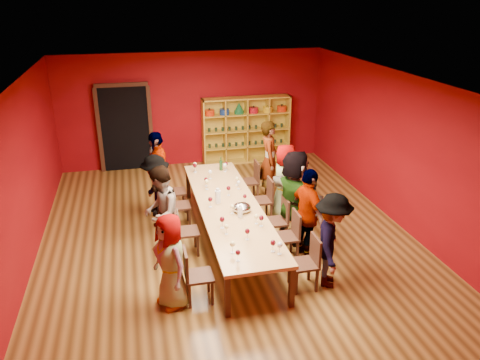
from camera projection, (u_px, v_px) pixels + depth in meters
name	position (u px, v px, depth m)	size (l,w,h in m)	color
room_shell	(229.00, 167.00, 8.37)	(7.10, 9.10, 3.04)	#533616
tasting_table	(229.00, 208.00, 8.67)	(1.10, 4.50, 0.75)	#AD8048
doorway	(125.00, 128.00, 12.12)	(1.40, 0.17, 2.30)	black
shelving_unit	(246.00, 127.00, 12.75)	(2.40, 0.40, 1.80)	gold
chair_person_left_0	(193.00, 273.00, 7.03)	(0.42, 0.42, 0.89)	black
person_left_0	(171.00, 261.00, 6.87)	(0.73, 0.40, 1.50)	#5F82C4
chair_person_left_2	(182.00, 229.00, 8.33)	(0.42, 0.42, 0.89)	black
person_left_2	(161.00, 213.00, 8.12)	(0.83, 0.45, 1.70)	#4C4B50
chair_person_left_3	(175.00, 203.00, 9.33)	(0.42, 0.42, 0.89)	black
person_left_3	(156.00, 192.00, 9.15)	(0.99, 0.41, 1.53)	#5977B7
chair_person_left_4	(172.00, 189.00, 9.98)	(0.42, 0.42, 0.89)	black
person_left_4	(158.00, 173.00, 9.77)	(1.05, 0.48, 1.79)	tan
chair_person_right_0	(308.00, 260.00, 7.37)	(0.42, 0.42, 0.89)	black
person_right_0	(332.00, 241.00, 7.34)	(1.02, 0.42, 1.58)	#D08C94
chair_person_right_1	(290.00, 233.00, 8.18)	(0.42, 0.42, 0.89)	black
person_right_1	(308.00, 214.00, 8.12)	(0.97, 0.44, 1.66)	#5780B4
chair_person_right_2	(279.00, 218.00, 8.72)	(0.42, 0.42, 0.89)	black
person_right_2	(294.00, 197.00, 8.63)	(1.67, 0.48, 1.80)	#15183A
chair_person_right_3	(265.00, 197.00, 9.60)	(0.42, 0.42, 0.89)	black
person_right_3	(285.00, 182.00, 9.57)	(0.78, 0.43, 1.59)	pink
chair_person_right_4	(252.00, 179.00, 10.54)	(0.42, 0.42, 0.89)	black
person_right_4	(269.00, 160.00, 10.47)	(0.66, 0.48, 1.81)	#525258
wine_glass_0	(222.00, 220.00, 7.76)	(0.08, 0.08, 0.21)	white
wine_glass_1	(280.00, 245.00, 6.99)	(0.09, 0.09, 0.21)	white
wine_glass_2	(229.00, 189.00, 9.00)	(0.08, 0.08, 0.20)	white
wine_glass_3	(232.00, 207.00, 8.28)	(0.07, 0.07, 0.18)	white
wine_glass_4	(238.00, 253.00, 6.82)	(0.07, 0.07, 0.19)	white
wine_glass_5	(256.00, 217.00, 7.91)	(0.07, 0.07, 0.18)	white
wine_glass_6	(206.00, 180.00, 9.43)	(0.08, 0.08, 0.19)	white
wine_glass_7	(245.00, 197.00, 8.69)	(0.07, 0.07, 0.18)	white
wine_glass_8	(226.00, 227.00, 7.57)	(0.07, 0.07, 0.18)	white
wine_glass_9	(207.00, 182.00, 9.27)	(0.09, 0.09, 0.22)	white
wine_glass_10	(210.00, 200.00, 8.51)	(0.08, 0.08, 0.21)	white
wine_glass_11	(210.00, 172.00, 9.81)	(0.08, 0.08, 0.20)	white
wine_glass_12	(273.00, 243.00, 7.06)	(0.08, 0.08, 0.20)	white
wine_glass_13	(195.00, 166.00, 10.13)	(0.09, 0.09, 0.22)	white
wine_glass_14	(261.00, 218.00, 7.82)	(0.08, 0.08, 0.20)	white
wine_glass_15	(195.00, 165.00, 10.18)	(0.09, 0.09, 0.22)	white
wine_glass_16	(239.00, 183.00, 9.31)	(0.07, 0.07, 0.18)	white
wine_glass_17	(225.00, 166.00, 10.19)	(0.08, 0.08, 0.19)	white
wine_glass_18	(237.00, 179.00, 9.48)	(0.08, 0.08, 0.19)	white
wine_glass_19	(232.00, 245.00, 7.03)	(0.08, 0.08, 0.20)	white
wine_glass_20	(247.00, 232.00, 7.40)	(0.08, 0.08, 0.20)	white
wine_glass_21	(226.00, 164.00, 10.28)	(0.08, 0.08, 0.19)	white
spittoon_bowl	(242.00, 208.00, 8.37)	(0.33, 0.33, 0.18)	silver
carafe_a	(218.00, 196.00, 8.71)	(0.13, 0.13, 0.29)	white
carafe_b	(240.00, 212.00, 8.16)	(0.10, 0.10, 0.23)	white
wine_bottle	(221.00, 165.00, 10.29)	(0.09, 0.09, 0.30)	#133616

